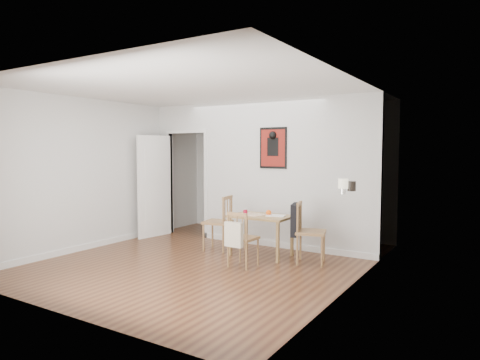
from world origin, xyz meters
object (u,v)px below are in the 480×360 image
Objects in this scene: chair_left at (218,223)px; ceramic_jar_b at (353,187)px; mantel_lamp at (343,185)px; orange_fruit at (269,213)px; notebook at (276,216)px; ceramic_jar_a at (352,186)px; chair_front at (243,238)px; red_glass at (245,213)px; fireplace at (353,233)px; chair_right at (310,232)px; bookshelf at (225,185)px; dining_table at (261,220)px.

ceramic_jar_b reaches higher than chair_left.
mantel_lamp is (2.43, -0.73, 0.81)m from chair_left.
orange_fruit reaches higher than notebook.
ceramic_jar_a reaches higher than notebook.
chair_front is (0.91, -0.67, -0.05)m from chair_left.
fireplace is at bearing -8.49° from red_glass.
chair_right is 0.64m from notebook.
ceramic_jar_a is (1.46, -0.36, 0.52)m from orange_fruit.
ceramic_jar_b is at bearing 0.44° from red_glass.
chair_left is at bearing 173.35° from ceramic_jar_a.
ceramic_jar_b is at bearing -28.90° from bookshelf.
notebook is at bearing 164.72° from ceramic_jar_a.
mantel_lamp reaches higher than dining_table.
ceramic_jar_a is (1.78, -0.17, 0.52)m from red_glass.
orange_fruit is at bearing 178.61° from notebook.
dining_table is at bearing 178.65° from chair_right.
dining_table is 0.27m from notebook.
notebook is 1.40m from ceramic_jar_b.
chair_left is 2.53m from ceramic_jar_a.
bookshelf is 3.86m from ceramic_jar_b.
ceramic_jar_b reaches higher than chair_right.
dining_table is at bearing -43.23° from bookshelf.
chair_right is at bearing 135.41° from mantel_lamp.
mantel_lamp is at bearing -25.36° from dining_table.
ceramic_jar_a is at bearing -6.65° from chair_left.
chair_right is 1.32m from mantel_lamp.
chair_front is 0.81m from orange_fruit.
chair_left reaches higher than notebook.
orange_fruit reaches higher than dining_table.
red_glass is (0.62, -0.11, 0.24)m from chair_left.
ceramic_jar_b is (1.42, -0.18, 0.50)m from orange_fruit.
notebook is (0.46, 0.19, -0.04)m from red_glass.
chair_left is at bearing 171.09° from fireplace.
ceramic_jar_a is at bearing 14.87° from chair_front.
fireplace is (0.78, -0.40, 0.13)m from chair_right.
dining_table is at bearing 168.83° from ceramic_jar_a.
chair_front is 9.10× the size of red_glass.
ceramic_jar_a is at bearing -77.33° from ceramic_jar_b.
orange_fruit is at bearing 31.48° from red_glass.
chair_left is 4.86× the size of mantel_lamp.
bookshelf is 9.97× the size of mantel_lamp.
dining_table is 0.50× the size of bookshelf.
bookshelf is 4.10m from fireplace.
bookshelf reaches higher than notebook.
chair_front is at bearing -92.12° from orange_fruit.
dining_table is 2.56m from bookshelf.
bookshelf is at bearing 136.77° from dining_table.
ceramic_jar_b is at bearing -2.38° from chair_left.
chair_front reaches higher than red_glass.
fireplace is 1.86m from red_glass.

